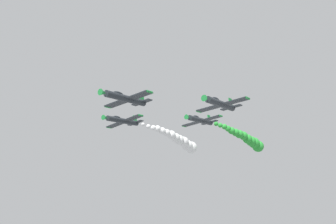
{
  "coord_description": "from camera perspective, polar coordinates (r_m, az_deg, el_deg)",
  "views": [
    {
      "loc": [
        -36.95,
        51.5,
        114.76
      ],
      "look_at": [
        0.0,
        0.0,
        126.2
      ],
      "focal_mm": 36.44,
      "sensor_mm": 36.0,
      "label": 1
    }
  ],
  "objects": [
    {
      "name": "smoke_trail_right_inner",
      "position": [
        89.19,
        2.19,
        -4.92
      ],
      "size": [
        3.28,
        21.65,
        6.12
      ],
      "color": "white"
    },
    {
      "name": "airplane_lead",
      "position": [
        55.81,
        -7.16,
        2.3
      ],
      "size": [
        9.51,
        10.35,
        2.74
      ],
      "rotation": [
        0.0,
        0.15,
        0.0
      ],
      "color": "#23282D"
    },
    {
      "name": "smoke_trail_left_outer",
      "position": [
        93.95,
        13.32,
        -4.57
      ],
      "size": [
        3.81,
        24.08,
        5.95
      ],
      "color": "green"
    },
    {
      "name": "airplane_right_inner",
      "position": [
        72.65,
        -7.65,
        -1.44
      ],
      "size": [
        9.45,
        10.35,
        2.95
      ],
      "rotation": [
        0.0,
        0.2,
        0.0
      ],
      "color": "#23282D"
    },
    {
      "name": "airplane_left_outer",
      "position": [
        73.42,
        5.4,
        -1.37
      ],
      "size": [
        9.5,
        10.35,
        2.77
      ],
      "rotation": [
        0.0,
        0.16,
        0.0
      ],
      "color": "#23282D"
    },
    {
      "name": "airplane_left_inner",
      "position": [
        57.69,
        8.75,
        1.38
      ],
      "size": [
        9.52,
        10.35,
        2.67
      ],
      "rotation": [
        0.0,
        0.13,
        0.0
      ],
      "color": "#23282D"
    }
  ]
}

